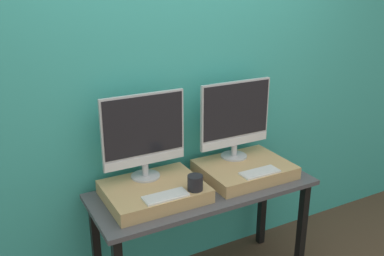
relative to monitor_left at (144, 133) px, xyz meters
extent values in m
cube|color=teal|center=(0.33, 0.20, 0.16)|extent=(8.00, 0.04, 2.60)
cube|color=#47474C|center=(0.33, -0.16, -0.39)|extent=(1.45, 0.57, 0.03)
cube|color=black|center=(1.00, -0.38, -0.78)|extent=(0.05, 0.05, 0.74)
cube|color=black|center=(-0.33, 0.07, -0.78)|extent=(0.05, 0.05, 0.74)
cube|color=black|center=(1.00, 0.07, -0.78)|extent=(0.05, 0.05, 0.74)
cube|color=tan|center=(0.00, -0.13, -0.34)|extent=(0.59, 0.47, 0.08)
cylinder|color=#B2B2B7|center=(0.00, 0.00, -0.29)|extent=(0.18, 0.18, 0.01)
cylinder|color=#B2B2B7|center=(0.00, 0.00, -0.24)|extent=(0.04, 0.04, 0.08)
cube|color=#B2B2B7|center=(0.00, 0.00, 0.02)|extent=(0.53, 0.02, 0.45)
cube|color=black|center=(0.00, -0.01, 0.05)|extent=(0.51, 0.00, 0.37)
cube|color=silver|center=(0.00, -0.01, -0.17)|extent=(0.52, 0.00, 0.06)
cube|color=silver|center=(0.00, -0.30, -0.29)|extent=(0.26, 0.11, 0.01)
cube|color=silver|center=(0.00, -0.30, -0.28)|extent=(0.25, 0.10, 0.00)
cylinder|color=black|center=(0.19, -0.30, -0.25)|extent=(0.09, 0.09, 0.09)
cube|color=tan|center=(0.67, -0.13, -0.34)|extent=(0.59, 0.47, 0.08)
cylinder|color=#B2B2B7|center=(0.67, 0.00, -0.29)|extent=(0.18, 0.18, 0.01)
cylinder|color=#B2B2B7|center=(0.67, 0.00, -0.24)|extent=(0.04, 0.04, 0.08)
cube|color=#B2B2B7|center=(0.67, 0.00, 0.02)|extent=(0.53, 0.02, 0.45)
cube|color=black|center=(0.67, -0.01, 0.05)|extent=(0.51, 0.00, 0.37)
cube|color=silver|center=(0.67, -0.01, -0.17)|extent=(0.52, 0.00, 0.06)
cube|color=silver|center=(0.67, -0.30, -0.29)|extent=(0.26, 0.11, 0.01)
cube|color=silver|center=(0.67, -0.30, -0.28)|extent=(0.25, 0.10, 0.00)
camera|label=1|loc=(-0.90, -2.28, 0.90)|focal=40.00mm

